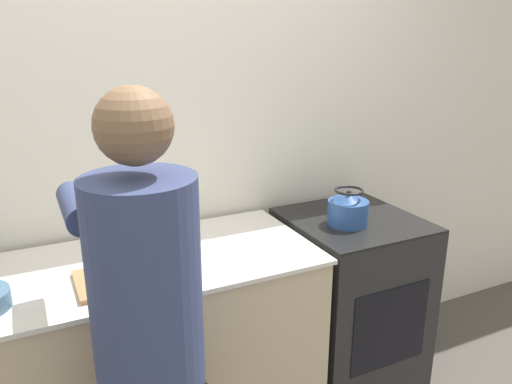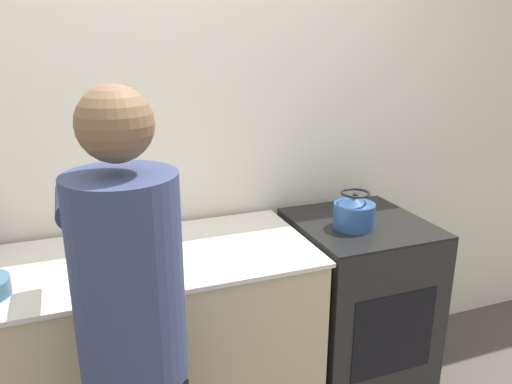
{
  "view_description": "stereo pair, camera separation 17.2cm",
  "coord_description": "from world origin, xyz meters",
  "px_view_note": "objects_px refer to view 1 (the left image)",
  "views": [
    {
      "loc": [
        -0.58,
        -1.48,
        1.75
      ],
      "look_at": [
        0.25,
        0.22,
        1.15
      ],
      "focal_mm": 35.0,
      "sensor_mm": 36.0,
      "label": 1
    },
    {
      "loc": [
        -0.42,
        -1.55,
        1.75
      ],
      "look_at": [
        0.25,
        0.22,
        1.15
      ],
      "focal_mm": 35.0,
      "sensor_mm": 36.0,
      "label": 2
    }
  ],
  "objects_px": {
    "cutting_board": "(119,279)",
    "knife": "(119,276)",
    "person": "(149,340)",
    "kettle": "(348,210)",
    "oven": "(348,304)"
  },
  "relations": [
    {
      "from": "person",
      "to": "knife",
      "type": "height_order",
      "value": "person"
    },
    {
      "from": "cutting_board",
      "to": "kettle",
      "type": "distance_m",
      "value": 1.06
    },
    {
      "from": "person",
      "to": "oven",
      "type": "bearing_deg",
      "value": 24.45
    },
    {
      "from": "knife",
      "to": "person",
      "type": "bearing_deg",
      "value": -114.68
    },
    {
      "from": "cutting_board",
      "to": "knife",
      "type": "distance_m",
      "value": 0.01
    },
    {
      "from": "knife",
      "to": "cutting_board",
      "type": "bearing_deg",
      "value": 39.19
    },
    {
      "from": "person",
      "to": "knife",
      "type": "bearing_deg",
      "value": 91.18
    },
    {
      "from": "cutting_board",
      "to": "kettle",
      "type": "height_order",
      "value": "kettle"
    },
    {
      "from": "oven",
      "to": "person",
      "type": "xyz_separation_m",
      "value": [
        -1.12,
        -0.51,
        0.43
      ]
    },
    {
      "from": "person",
      "to": "cutting_board",
      "type": "xyz_separation_m",
      "value": [
        -0.01,
        0.39,
        0.02
      ]
    },
    {
      "from": "person",
      "to": "cutting_board",
      "type": "relative_size",
      "value": 5.42
    },
    {
      "from": "cutting_board",
      "to": "knife",
      "type": "height_order",
      "value": "knife"
    },
    {
      "from": "oven",
      "to": "cutting_board",
      "type": "bearing_deg",
      "value": -174.06
    },
    {
      "from": "person",
      "to": "kettle",
      "type": "relative_size",
      "value": 8.77
    },
    {
      "from": "cutting_board",
      "to": "kettle",
      "type": "xyz_separation_m",
      "value": [
        1.05,
        0.07,
        0.08
      ]
    }
  ]
}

